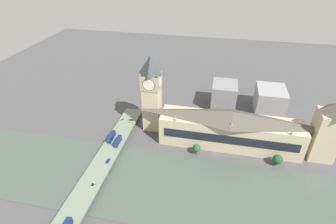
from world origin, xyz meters
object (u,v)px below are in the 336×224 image
Objects in this scene: clock_tower at (152,92)px; car_northbound_mid at (93,185)px; victoria_tower at (327,131)px; double_decker_bus_mid at (118,141)px; car_southbound_mid at (123,120)px; road_bridge at (98,171)px; car_northbound_lead at (108,161)px; double_decker_bus_lead at (111,137)px; parliament_hall at (230,129)px; car_southbound_extra at (131,120)px.

clock_tower is 84.12m from car_northbound_mid.
victoria_tower is 152.13m from double_decker_bus_mid.
double_decker_bus_mid is at bearing -166.36° from car_southbound_mid.
double_decker_bus_mid is at bearing -6.92° from road_bridge.
car_northbound_lead is (9.22, -3.90, 1.57)m from road_bridge.
car_northbound_mid is (-47.29, -6.65, -2.03)m from double_decker_bus_lead.
clock_tower reaches higher than car_northbound_mid.
car_northbound_mid is (-66.23, 83.53, -9.89)m from parliament_hall.
double_decker_bus_mid is (-33.08, 18.95, -27.78)m from clock_tower.
car_southbound_mid is (30.55, 7.42, -1.93)m from double_decker_bus_mid.
victoria_tower is at bearing -81.25° from double_decker_bus_mid.
victoria_tower is 4.64× the size of double_decker_bus_mid.
car_southbound_extra is at bearing 86.87° from victoria_tower.
car_southbound_extra is (8.20, 149.77, -17.64)m from victoria_tower.
parliament_hall reaches higher than car_southbound_extra.
clock_tower is at bearing -19.81° from road_bridge.
double_decker_bus_mid is 2.35× the size of car_southbound_mid.
double_decker_bus_lead is 1.10× the size of double_decker_bus_mid.
clock_tower is 0.41× the size of road_bridge.
double_decker_bus_mid is (-23.03, 149.55, -15.73)m from victoria_tower.
road_bridge is 29.87m from double_decker_bus_mid.
victoria_tower is at bearing -92.74° from car_southbound_mid.
road_bridge is 60.14m from car_southbound_mid.
victoria_tower is at bearing -94.40° from clock_tower.
double_decker_bus_mid is at bearing -0.24° from car_northbound_mid.
parliament_hall reaches higher than car_northbound_lead.
car_southbound_extra is at bearing 0.03° from car_northbound_mid.
road_bridge is at bearing -174.44° from double_decker_bus_lead.
car_southbound_mid is at bearing 8.67° from car_northbound_lead.
parliament_hall is 68.14m from clock_tower.
car_southbound_extra is (60.67, -3.36, 1.62)m from road_bridge.
parliament_hall reaches higher than car_northbound_mid.
double_decker_bus_lead is 7.94m from double_decker_bus_mid.
clock_tower is at bearing 85.60° from victoria_tower.
road_bridge is at bearing -176.34° from car_southbound_mid.
clock_tower is 73.46m from road_bridge.
car_northbound_lead is (-43.25, 149.23, -17.69)m from victoria_tower.
clock_tower reaches higher than car_northbound_lead.
victoria_tower is 151.03m from car_southbound_extra.
car_southbound_extra is (8.25, 83.57, -9.85)m from parliament_hall.
road_bridge is at bearing 160.19° from clock_tower.
car_southbound_mid is at bearing 95.34° from car_southbound_extra.
car_northbound_lead is 1.00× the size of car_southbound_mid.
parliament_hall is at bearing -62.51° from car_northbound_lead.
double_decker_bus_lead is at bearing 96.92° from victoria_tower.
victoria_tower is 163.01m from road_bridge.
clock_tower is at bearing -84.48° from car_southbound_extra.
double_decker_bus_lead is at bearing 59.43° from double_decker_bus_mid.
parliament_hall is 107.06m from car_northbound_mid.
road_bridge is (-52.47, 153.12, -19.26)m from victoria_tower.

